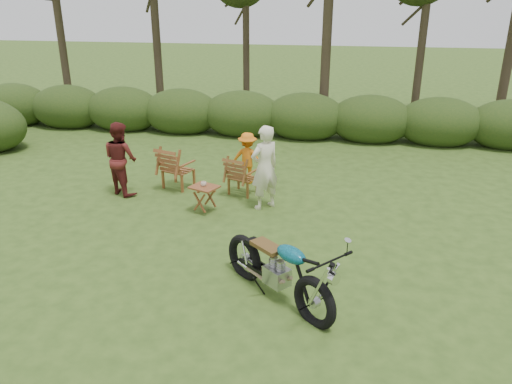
% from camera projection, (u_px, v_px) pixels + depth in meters
% --- Properties ---
extents(ground, '(80.00, 80.00, 0.00)m').
position_uv_depth(ground, '(250.00, 293.00, 7.47)').
color(ground, '#2E4617').
rests_on(ground, ground).
extents(tree_line, '(22.52, 11.62, 8.14)m').
position_uv_depth(tree_line, '(328.00, 8.00, 14.90)').
color(tree_line, '#342A1C').
rests_on(tree_line, ground).
extents(motorcycle, '(2.19, 2.07, 1.25)m').
position_uv_depth(motorcycle, '(276.00, 297.00, 7.38)').
color(motorcycle, '#0C8AA8').
rests_on(motorcycle, ground).
extents(lawn_chair_right, '(0.79, 0.79, 0.90)m').
position_uv_depth(lawn_chair_right, '(243.00, 193.00, 11.22)').
color(lawn_chair_right, brown).
rests_on(lawn_chair_right, ground).
extents(lawn_chair_left, '(0.87, 0.87, 1.00)m').
position_uv_depth(lawn_chair_left, '(179.00, 187.00, 11.59)').
color(lawn_chair_left, brown).
rests_on(lawn_chair_left, ground).
extents(side_table, '(0.68, 0.63, 0.56)m').
position_uv_depth(side_table, '(205.00, 199.00, 10.16)').
color(side_table, '#5D3117').
rests_on(side_table, ground).
extents(cup, '(0.14, 0.14, 0.09)m').
position_uv_depth(cup, '(204.00, 184.00, 10.06)').
color(cup, beige).
rests_on(cup, side_table).
extents(adult_a, '(0.76, 0.75, 1.77)m').
position_uv_depth(adult_a, '(264.00, 207.00, 10.48)').
color(adult_a, beige).
rests_on(adult_a, ground).
extents(adult_b, '(0.99, 0.93, 1.63)m').
position_uv_depth(adult_b, '(124.00, 193.00, 11.26)').
color(adult_b, '#571A19').
rests_on(adult_b, ground).
extents(child, '(0.81, 0.50, 1.22)m').
position_uv_depth(child, '(248.00, 182.00, 11.88)').
color(child, orange).
rests_on(child, ground).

